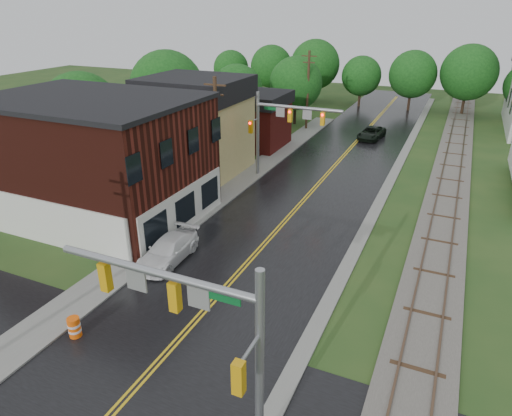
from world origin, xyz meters
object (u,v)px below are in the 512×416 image
Objects in this scene: traffic_signal_near at (197,317)px; tree_left_b at (168,90)px; tree_left_a at (83,114)px; tree_left_e at (297,85)px; brick_building at (95,158)px; suv_dark at (372,133)px; utility_pole_b at (217,134)px; traffic_signal_far at (281,121)px; tree_left_c at (238,92)px; construction_barrel at (74,327)px; pickup_white at (168,250)px; utility_pole_c at (308,89)px.

traffic_signal_near is 36.73m from tree_left_b.
tree_left_a is 26.40m from tree_left_e.
suv_dark is at bearing 63.74° from brick_building.
traffic_signal_far is at bearing 56.32° from utility_pole_b.
traffic_signal_far is 15.21m from tree_left_b.
tree_left_c is (-7.05, 17.90, -0.21)m from utility_pole_b.
tree_left_c reaches higher than suv_dark.
brick_building is 31.18m from suv_dark.
pickup_white is at bearing 89.37° from construction_barrel.
pickup_white is (15.54, -10.56, -4.42)m from tree_left_a.
brick_building is 10.14m from tree_left_a.
pickup_white reaches higher than suv_dark.
brick_building is 1.59× the size of utility_pole_c.
pickup_white is (2.49, -10.66, -4.03)m from utility_pole_b.
utility_pole_c is (-10.27, 42.00, -0.25)m from traffic_signal_near.
suv_dark is at bearing -8.58° from utility_pole_c.
brick_building is 1.95× the size of traffic_signal_far.
tree_left_a reaches higher than tree_left_e.
utility_pole_b is 23.99m from tree_left_e.
pickup_white is at bearing -93.45° from suv_dark.
tree_left_e is 11.33m from suv_dark.
tree_left_a is (-16.38, -5.10, 0.14)m from traffic_signal_far.
tree_left_b is (2.00, 10.00, 0.60)m from tree_left_a.
construction_barrel is (2.41, -40.00, -4.23)m from utility_pole_c.
construction_barrel is at bearing -82.37° from utility_pole_b.
traffic_signal_far is at bearing 53.08° from brick_building.
tree_left_e is at bearing 96.07° from construction_barrel.
pickup_white is (9.54, -28.56, -3.82)m from tree_left_c.
traffic_signal_near is 45.59m from tree_left_e.
traffic_signal_near is at bearing -80.32° from suv_dark.
tree_left_e is at bearing 65.38° from tree_left_a.
brick_building is 17.80m from tree_left_b.
tree_left_e is (3.64, 30.90, 0.66)m from brick_building.
tree_left_b is 25.13m from pickup_white.
tree_left_c is (4.00, 8.00, -1.21)m from tree_left_b.
traffic_signal_far is 0.82× the size of utility_pole_b.
tree_left_b is (-21.32, 29.90, 0.75)m from traffic_signal_near.
suv_dark is at bearing 81.76° from construction_barrel.
traffic_signal_near is at bearing -40.47° from tree_left_a.
utility_pole_b is 14.87m from tree_left_b.
tree_left_b reaches higher than suv_dark.
utility_pole_c reaches higher than traffic_signal_near.
construction_barrel is (-7.86, 2.00, -4.48)m from traffic_signal_near.
utility_pole_c reaches higher than tree_left_a.
tree_left_a reaches higher than pickup_white.
utility_pole_b is (-10.27, 20.00, -0.25)m from traffic_signal_near.
brick_building reaches higher than traffic_signal_near.
tree_left_c is 7.76× the size of construction_barrel.
utility_pole_b is 22.65m from suv_dark.
utility_pole_c is 2.79m from tree_left_e.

